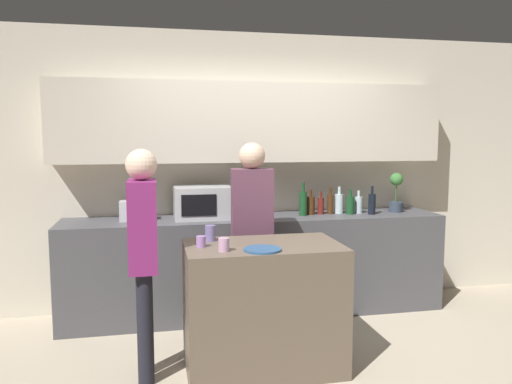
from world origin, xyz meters
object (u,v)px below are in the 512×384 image
(bottle_0, at_px, (303,203))
(cup_0, at_px, (224,245))
(plate_on_island, at_px, (262,249))
(person_center, at_px, (143,245))
(bottle_6, at_px, (359,204))
(bottle_1, at_px, (310,205))
(bottle_5, at_px, (350,205))
(cup_1, at_px, (201,242))
(bottle_3, at_px, (330,204))
(toaster, at_px, (134,211))
(bottle_4, at_px, (339,203))
(cup_2, at_px, (210,233))
(bottle_7, at_px, (372,203))
(person_left, at_px, (252,223))
(microwave, at_px, (202,202))
(potted_plant, at_px, (396,192))
(bottle_2, at_px, (321,205))

(bottle_0, distance_m, cup_0, 1.61)
(plate_on_island, xyz_separation_m, person_center, (-0.79, 0.20, 0.02))
(bottle_0, distance_m, bottle_6, 0.59)
(bottle_1, height_order, bottle_5, bottle_5)
(bottle_0, relative_size, cup_1, 4.07)
(bottle_3, bearing_deg, plate_on_island, -125.83)
(bottle_0, bearing_deg, toaster, 178.64)
(bottle_4, xyz_separation_m, cup_2, (-1.39, -1.00, -0.05))
(bottle_3, bearing_deg, cup_0, -133.02)
(bottle_4, relative_size, cup_1, 3.39)
(bottle_1, bearing_deg, bottle_6, -1.68)
(bottle_3, xyz_separation_m, person_center, (-1.78, -1.17, -0.08))
(toaster, xyz_separation_m, bottle_5, (2.06, -0.04, 0.00))
(bottle_7, height_order, person_left, person_left)
(bottle_4, relative_size, person_left, 0.16)
(cup_1, xyz_separation_m, cup_2, (0.09, 0.19, 0.02))
(bottle_6, height_order, plate_on_island, bottle_6)
(person_left, bearing_deg, bottle_6, -150.65)
(bottle_3, xyz_separation_m, bottle_5, (0.19, -0.05, -0.01))
(bottle_7, xyz_separation_m, person_left, (-1.29, -0.47, -0.06))
(cup_1, bearing_deg, person_left, 50.92)
(bottle_0, height_order, bottle_7, bottle_0)
(microwave, xyz_separation_m, potted_plant, (1.95, 0.00, 0.05))
(cup_2, relative_size, person_center, 0.07)
(toaster, xyz_separation_m, bottle_1, (1.67, 0.01, 0.00))
(person_center, bearing_deg, bottle_0, 127.44)
(bottle_0, xyz_separation_m, plate_on_island, (-0.70, -1.32, -0.12))
(person_left, bearing_deg, cup_1, 54.64)
(toaster, bearing_deg, bottle_0, -1.36)
(potted_plant, relative_size, bottle_1, 1.63)
(toaster, xyz_separation_m, cup_0, (0.63, -1.33, -0.05))
(cup_2, bearing_deg, bottle_0, 43.20)
(microwave, relative_size, bottle_6, 2.32)
(bottle_5, height_order, bottle_6, bottle_5)
(bottle_4, distance_m, plate_on_island, 1.76)
(microwave, relative_size, bottle_4, 1.96)
(bottle_3, distance_m, person_center, 2.13)
(potted_plant, relative_size, bottle_5, 1.62)
(bottle_7, relative_size, person_center, 0.17)
(bottle_2, xyz_separation_m, cup_1, (-1.29, -1.18, -0.05))
(bottle_7, bearing_deg, potted_plant, 18.36)
(bottle_7, bearing_deg, bottle_1, 169.01)
(bottle_4, height_order, person_center, person_center)
(potted_plant, distance_m, bottle_2, 0.80)
(potted_plant, bearing_deg, cup_1, -150.64)
(plate_on_island, height_order, cup_2, cup_2)
(bottle_0, relative_size, bottle_1, 1.32)
(bottle_0, height_order, cup_1, bottle_0)
(bottle_5, relative_size, plate_on_island, 0.94)
(bottle_3, height_order, bottle_7, bottle_7)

